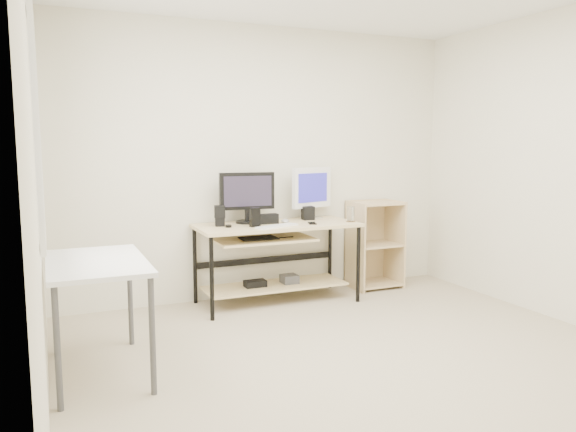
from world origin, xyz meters
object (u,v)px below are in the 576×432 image
(black_monitor, at_px, (247,194))
(audio_controller, at_px, (255,217))
(shelf_unit, at_px, (373,244))
(side_table, at_px, (97,273))
(white_imac, at_px, (312,189))
(desk, at_px, (274,246))

(black_monitor, relative_size, audio_controller, 3.01)
(shelf_unit, bearing_deg, side_table, -156.67)
(black_monitor, xyz_separation_m, white_imac, (0.70, 0.06, 0.02))
(black_monitor, distance_m, white_imac, 0.70)
(desk, xyz_separation_m, white_imac, (0.49, 0.20, 0.50))
(desk, bearing_deg, shelf_unit, 7.77)
(side_table, distance_m, black_monitor, 1.91)
(white_imac, bearing_deg, side_table, -166.16)
(desk, xyz_separation_m, side_table, (-1.65, -1.06, 0.13))
(shelf_unit, bearing_deg, white_imac, 176.37)
(shelf_unit, height_order, black_monitor, black_monitor)
(side_table, distance_m, shelf_unit, 3.09)
(desk, height_order, audio_controller, audio_controller)
(side_table, relative_size, shelf_unit, 1.11)
(audio_controller, bearing_deg, desk, 15.26)
(shelf_unit, bearing_deg, black_monitor, -179.23)
(desk, bearing_deg, side_table, -147.35)
(shelf_unit, xyz_separation_m, audio_controller, (-1.40, -0.26, 0.38))
(desk, height_order, black_monitor, black_monitor)
(side_table, xyz_separation_m, white_imac, (2.14, 1.26, 0.37))
(desk, xyz_separation_m, audio_controller, (-0.23, -0.10, 0.30))
(shelf_unit, distance_m, white_imac, 0.91)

